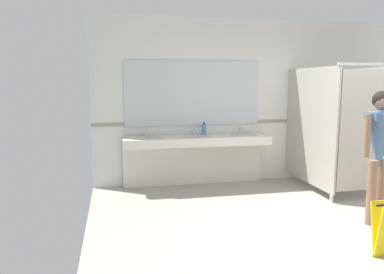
{
  "coord_description": "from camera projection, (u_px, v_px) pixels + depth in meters",
  "views": [
    {
      "loc": [
        -3.0,
        -3.7,
        1.72
      ],
      "look_at": [
        -1.97,
        1.25,
        0.99
      ],
      "focal_mm": 35.08,
      "sensor_mm": 36.0,
      "label": 1
    }
  ],
  "objects": [
    {
      "name": "soap_dispenser",
      "position": [
        204.0,
        129.0,
        6.32
      ],
      "size": [
        0.07,
        0.07,
        0.21
      ],
      "color": "teal",
      "rests_on": "vanity_counter"
    },
    {
      "name": "bathroom_stalls",
      "position": [
        368.0,
        126.0,
        5.98
      ],
      "size": [
        1.88,
        1.53,
        2.0
      ],
      "color": "#B2AD9E",
      "rests_on": "ground_plane"
    },
    {
      "name": "vanity_counter",
      "position": [
        196.0,
        149.0,
        6.26
      ],
      "size": [
        2.4,
        0.54,
        0.97
      ],
      "color": "silver",
      "rests_on": "ground_plane"
    },
    {
      "name": "wall_back_tile_band",
      "position": [
        284.0,
        121.0,
        6.73
      ],
      "size": [
        6.74,
        0.01,
        0.06
      ],
      "primitive_type": "cube",
      "color": "#9E937F",
      "rests_on": "wall_back"
    },
    {
      "name": "mirror_panel",
      "position": [
        193.0,
        93.0,
        6.31
      ],
      "size": [
        2.3,
        0.02,
        1.08
      ],
      "primitive_type": "cube",
      "color": "silver",
      "rests_on": "wall_back"
    },
    {
      "name": "wall_back",
      "position": [
        283.0,
        101.0,
        6.75
      ],
      "size": [
        6.74,
        0.12,
        2.8
      ],
      "primitive_type": "cube",
      "color": "silver",
      "rests_on": "ground_plane"
    },
    {
      "name": "ground_plane",
      "position": [
        376.0,
        234.0,
        4.44
      ],
      "size": [
        6.74,
        5.66,
        0.1
      ],
      "primitive_type": "cube",
      "color": "#9E998E"
    },
    {
      "name": "person_standing",
      "position": [
        380.0,
        141.0,
        4.51
      ],
      "size": [
        0.55,
        0.5,
        1.63
      ],
      "color": "#8C664C",
      "rests_on": "ground_plane"
    }
  ]
}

